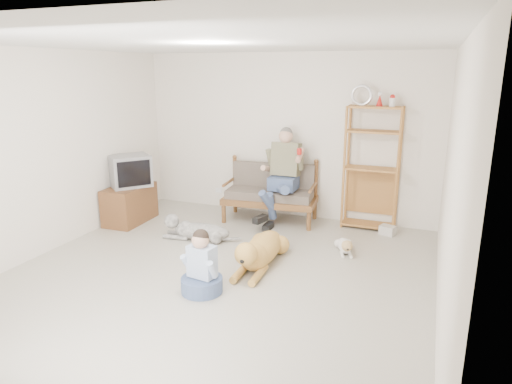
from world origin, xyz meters
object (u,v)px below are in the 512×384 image
at_px(golden_retriever, 259,251).
at_px(etagere, 371,167).
at_px(loveseat, 271,191).
at_px(tv_stand, 130,204).

bearing_deg(golden_retriever, etagere, 59.57).
height_order(loveseat, tv_stand, loveseat).
height_order(loveseat, golden_retriever, loveseat).
bearing_deg(etagere, tv_stand, -162.82).
bearing_deg(tv_stand, golden_retriever, -19.81).
bearing_deg(loveseat, golden_retriever, -80.75).
bearing_deg(etagere, golden_retriever, -118.40).
xyz_separation_m(tv_stand, golden_retriever, (2.60, -0.85, -0.10)).
xyz_separation_m(etagere, golden_retriever, (-1.08, -1.99, -0.78)).
distance_m(etagere, golden_retriever, 2.40).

